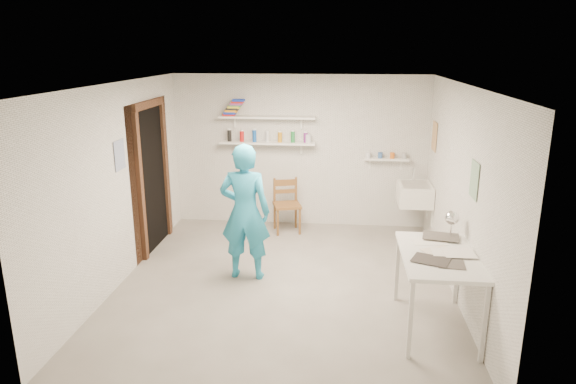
# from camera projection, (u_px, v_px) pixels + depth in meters

# --- Properties ---
(floor) EXTENTS (4.00, 4.50, 0.02)m
(floor) POSITION_uv_depth(u_px,v_px,m) (285.00, 284.00, 6.31)
(floor) COLOR slate
(floor) RESTS_ON ground
(ceiling) EXTENTS (4.00, 4.50, 0.02)m
(ceiling) POSITION_uv_depth(u_px,v_px,m) (284.00, 83.00, 5.65)
(ceiling) COLOR silver
(ceiling) RESTS_ON wall_back
(wall_back) EXTENTS (4.00, 0.02, 2.40)m
(wall_back) POSITION_uv_depth(u_px,v_px,m) (300.00, 151.00, 8.14)
(wall_back) COLOR silver
(wall_back) RESTS_ON ground
(wall_front) EXTENTS (4.00, 0.02, 2.40)m
(wall_front) POSITION_uv_depth(u_px,v_px,m) (252.00, 269.00, 3.81)
(wall_front) COLOR silver
(wall_front) RESTS_ON ground
(wall_left) EXTENTS (0.02, 4.50, 2.40)m
(wall_left) POSITION_uv_depth(u_px,v_px,m) (119.00, 184.00, 6.17)
(wall_left) COLOR silver
(wall_left) RESTS_ON ground
(wall_right) EXTENTS (0.02, 4.50, 2.40)m
(wall_right) POSITION_uv_depth(u_px,v_px,m) (461.00, 194.00, 5.78)
(wall_right) COLOR silver
(wall_right) RESTS_ON ground
(doorway_recess) EXTENTS (0.02, 0.90, 2.00)m
(doorway_recess) POSITION_uv_depth(u_px,v_px,m) (152.00, 179.00, 7.23)
(doorway_recess) COLOR black
(doorway_recess) RESTS_ON wall_left
(corridor_box) EXTENTS (1.40, 1.50, 2.10)m
(corridor_box) POSITION_uv_depth(u_px,v_px,m) (104.00, 174.00, 7.29)
(corridor_box) COLOR brown
(corridor_box) RESTS_ON ground
(door_lintel) EXTENTS (0.06, 1.05, 0.10)m
(door_lintel) POSITION_uv_depth(u_px,v_px,m) (148.00, 104.00, 6.94)
(door_lintel) COLOR brown
(door_lintel) RESTS_ON wall_left
(door_jamb_near) EXTENTS (0.06, 0.10, 2.00)m
(door_jamb_near) POSITION_uv_depth(u_px,v_px,m) (140.00, 188.00, 6.75)
(door_jamb_near) COLOR brown
(door_jamb_near) RESTS_ON ground
(door_jamb_far) EXTENTS (0.06, 0.10, 2.00)m
(door_jamb_far) POSITION_uv_depth(u_px,v_px,m) (165.00, 171.00, 7.71)
(door_jamb_far) COLOR brown
(door_jamb_far) RESTS_ON ground
(shelf_lower) EXTENTS (1.50, 0.22, 0.03)m
(shelf_lower) POSITION_uv_depth(u_px,v_px,m) (267.00, 143.00, 8.02)
(shelf_lower) COLOR white
(shelf_lower) RESTS_ON wall_back
(shelf_upper) EXTENTS (1.50, 0.22, 0.03)m
(shelf_upper) POSITION_uv_depth(u_px,v_px,m) (267.00, 117.00, 7.92)
(shelf_upper) COLOR white
(shelf_upper) RESTS_ON wall_back
(ledge_shelf) EXTENTS (0.70, 0.14, 0.03)m
(ledge_shelf) POSITION_uv_depth(u_px,v_px,m) (386.00, 159.00, 7.95)
(ledge_shelf) COLOR white
(ledge_shelf) RESTS_ON wall_back
(poster_left) EXTENTS (0.01, 0.28, 0.36)m
(poster_left) POSITION_uv_depth(u_px,v_px,m) (120.00, 155.00, 6.12)
(poster_left) COLOR #334C7F
(poster_left) RESTS_ON wall_left
(poster_right_a) EXTENTS (0.01, 0.34, 0.42)m
(poster_right_a) POSITION_uv_depth(u_px,v_px,m) (434.00, 136.00, 7.41)
(poster_right_a) COLOR #995933
(poster_right_a) RESTS_ON wall_right
(poster_right_b) EXTENTS (0.01, 0.30, 0.38)m
(poster_right_b) POSITION_uv_depth(u_px,v_px,m) (474.00, 180.00, 5.18)
(poster_right_b) COLOR #3F724C
(poster_right_b) RESTS_ON wall_right
(belfast_sink) EXTENTS (0.48, 0.60, 0.30)m
(belfast_sink) POSITION_uv_depth(u_px,v_px,m) (415.00, 194.00, 7.57)
(belfast_sink) COLOR white
(belfast_sink) RESTS_ON wall_right
(man) EXTENTS (0.63, 0.43, 1.70)m
(man) POSITION_uv_depth(u_px,v_px,m) (245.00, 212.00, 6.26)
(man) COLOR teal
(man) RESTS_ON ground
(wall_clock) EXTENTS (0.31, 0.04, 0.31)m
(wall_clock) POSITION_uv_depth(u_px,v_px,m) (247.00, 185.00, 6.40)
(wall_clock) COLOR beige
(wall_clock) RESTS_ON man
(wooden_chair) EXTENTS (0.49, 0.48, 0.86)m
(wooden_chair) POSITION_uv_depth(u_px,v_px,m) (287.00, 205.00, 7.95)
(wooden_chair) COLOR brown
(wooden_chair) RESTS_ON ground
(work_table) EXTENTS (0.74, 1.23, 0.82)m
(work_table) POSITION_uv_depth(u_px,v_px,m) (436.00, 291.00, 5.19)
(work_table) COLOR silver
(work_table) RESTS_ON ground
(desk_lamp) EXTENTS (0.15, 0.15, 0.15)m
(desk_lamp) POSITION_uv_depth(u_px,v_px,m) (452.00, 218.00, 5.47)
(desk_lamp) COLOR white
(desk_lamp) RESTS_ON work_table
(spray_cans) EXTENTS (1.26, 0.06, 0.17)m
(spray_cans) POSITION_uv_depth(u_px,v_px,m) (267.00, 136.00, 8.00)
(spray_cans) COLOR black
(spray_cans) RESTS_ON shelf_lower
(book_stack) EXTENTS (0.34, 0.14, 0.25)m
(book_stack) POSITION_uv_depth(u_px,v_px,m) (234.00, 108.00, 7.93)
(book_stack) COLOR red
(book_stack) RESTS_ON shelf_upper
(ledge_pots) EXTENTS (0.48, 0.07, 0.09)m
(ledge_pots) POSITION_uv_depth(u_px,v_px,m) (386.00, 155.00, 7.93)
(ledge_pots) COLOR silver
(ledge_pots) RESTS_ON ledge_shelf
(papers) EXTENTS (0.30, 0.22, 0.03)m
(papers) POSITION_uv_depth(u_px,v_px,m) (440.00, 253.00, 5.08)
(papers) COLOR silver
(papers) RESTS_ON work_table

